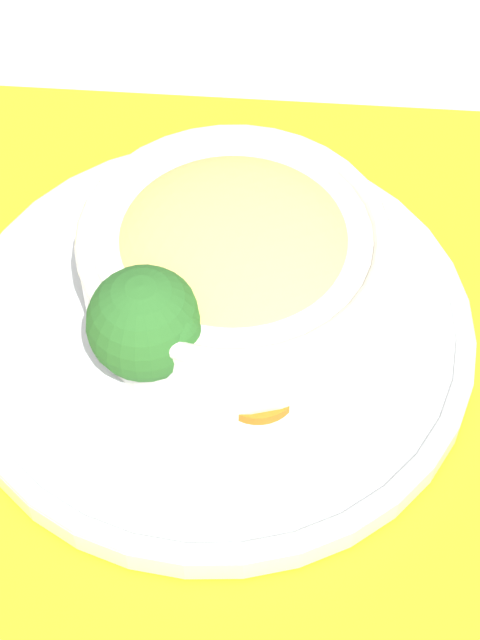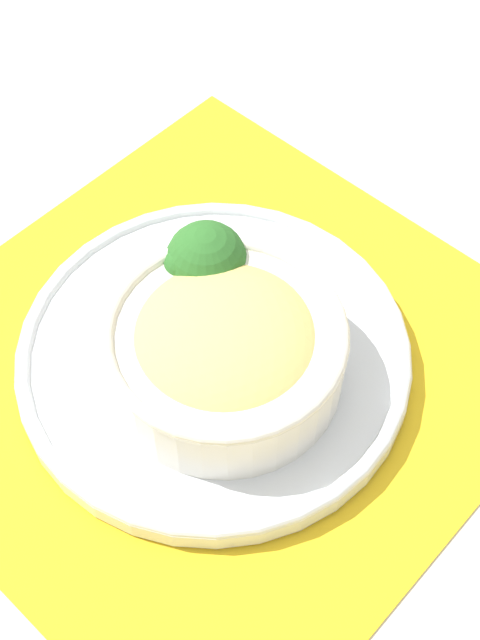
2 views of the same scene
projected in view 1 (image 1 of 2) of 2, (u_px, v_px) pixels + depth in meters
The scene contains 9 objects.
ground_plane at pixel (216, 345), 0.61m from camera, with size 4.00×4.00×0.00m, color beige.
placemat at pixel (216, 343), 0.61m from camera, with size 0.43×0.42×0.00m.
plate at pixel (215, 329), 0.60m from camera, with size 0.29×0.29×0.02m.
bowl at pixel (234, 259), 0.58m from camera, with size 0.17×0.17×0.07m.
broccoli_floret at pixel (146, 325), 0.54m from camera, with size 0.06×0.06×0.07m.
carrot_slice_near at pixel (258, 388), 0.56m from camera, with size 0.04×0.04×0.01m.
carrot_slice_middle at pixel (284, 371), 0.57m from camera, with size 0.04×0.04×0.01m.
carrot_slice_far at pixel (300, 348), 0.58m from camera, with size 0.04×0.04×0.01m.
carrot_slice_extra at pixel (306, 323), 0.59m from camera, with size 0.04×0.04×0.01m.
Camera 1 is at (-0.05, 0.35, 0.49)m, focal length 60.00 mm.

